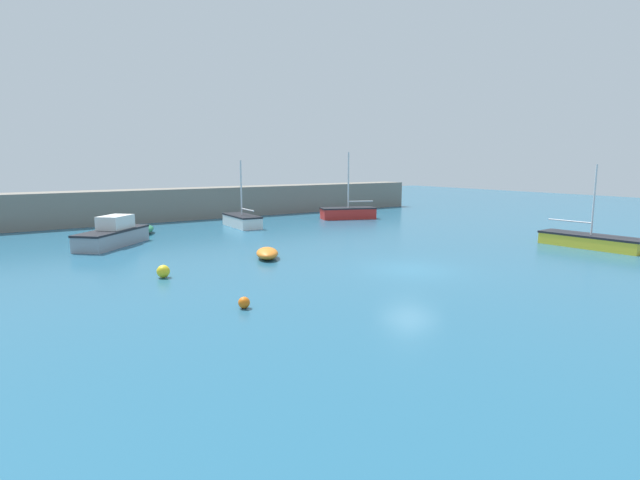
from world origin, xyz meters
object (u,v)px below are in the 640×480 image
at_px(sailboat_twin_hulled, 242,220).
at_px(mooring_buoy_orange, 244,303).
at_px(motorboat_grey_hull, 113,235).
at_px(sailboat_tall_mast, 348,213).
at_px(dinghy_near_pier, 267,253).
at_px(mooring_buoy_yellow, 163,271).
at_px(rowboat_white_midwater, 143,229).
at_px(sailboat_short_mast, 590,241).

bearing_deg(sailboat_twin_hulled, mooring_buoy_orange, 159.01).
xyz_separation_m(motorboat_grey_hull, sailboat_tall_mast, (20.39, 3.45, -0.14)).
distance_m(dinghy_near_pier, motorboat_grey_hull, 10.46).
bearing_deg(sailboat_twin_hulled, mooring_buoy_yellow, 147.45).
bearing_deg(motorboat_grey_hull, mooring_buoy_orange, 47.59).
relative_size(rowboat_white_midwater, motorboat_grey_hull, 0.62).
relative_size(sailboat_tall_mast, mooring_buoy_yellow, 10.33).
distance_m(sailboat_twin_hulled, motorboat_grey_hull, 10.88).
bearing_deg(rowboat_white_midwater, sailboat_tall_mast, -66.67).
bearing_deg(dinghy_near_pier, sailboat_tall_mast, 155.60).
relative_size(rowboat_white_midwater, sailboat_short_mast, 0.55).
bearing_deg(motorboat_grey_hull, sailboat_twin_hulled, 154.71).
bearing_deg(rowboat_white_midwater, motorboat_grey_hull, 170.89).
distance_m(dinghy_near_pier, mooring_buoy_orange, 8.95).
xyz_separation_m(dinghy_near_pier, motorboat_grey_hull, (-5.73, 8.75, 0.40)).
bearing_deg(motorboat_grey_hull, dinghy_near_pier, 77.99).
bearing_deg(sailboat_tall_mast, sailboat_twin_hulled, 19.22).
height_order(rowboat_white_midwater, mooring_buoy_yellow, rowboat_white_midwater).
bearing_deg(motorboat_grey_hull, rowboat_white_midwater, -169.82).
bearing_deg(motorboat_grey_hull, sailboat_tall_mast, 144.38).
bearing_deg(sailboat_short_mast, rowboat_white_midwater, -138.79).
height_order(motorboat_grey_hull, sailboat_tall_mast, sailboat_tall_mast).
bearing_deg(mooring_buoy_orange, dinghy_near_pier, 56.60).
bearing_deg(sailboat_twin_hulled, sailboat_tall_mast, -87.13).
xyz_separation_m(sailboat_twin_hulled, mooring_buoy_yellow, (-10.31, -13.75, -0.21)).
distance_m(sailboat_twin_hulled, mooring_buoy_orange, 22.04).
bearing_deg(mooring_buoy_yellow, sailboat_tall_mast, 33.39).
xyz_separation_m(rowboat_white_midwater, mooring_buoy_orange, (-2.03, -20.33, -0.10)).
relative_size(rowboat_white_midwater, mooring_buoy_yellow, 5.63).
distance_m(rowboat_white_midwater, dinghy_near_pier, 13.18).
height_order(sailboat_twin_hulled, mooring_buoy_yellow, sailboat_twin_hulled).
xyz_separation_m(sailboat_twin_hulled, motorboat_grey_hull, (-10.22, -3.71, 0.19)).
height_order(sailboat_twin_hulled, mooring_buoy_orange, sailboat_twin_hulled).
height_order(dinghy_near_pier, sailboat_tall_mast, sailboat_tall_mast).
distance_m(dinghy_near_pier, sailboat_short_mast, 18.94).
distance_m(sailboat_twin_hulled, mooring_buoy_yellow, 17.19).
bearing_deg(sailboat_twin_hulled, sailboat_short_mast, -143.39).
distance_m(sailboat_short_mast, sailboat_tall_mast, 20.14).
relative_size(dinghy_near_pier, motorboat_grey_hull, 0.49).
bearing_deg(sailboat_short_mast, sailboat_twin_hulled, -150.86).
relative_size(sailboat_tall_mast, mooring_buoy_orange, 14.27).
bearing_deg(sailboat_tall_mast, dinghy_near_pier, 60.43).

